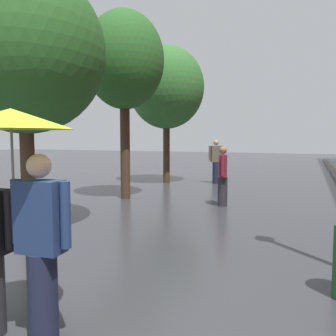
{
  "coord_description": "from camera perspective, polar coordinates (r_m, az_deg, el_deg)",
  "views": [
    {
      "loc": [
        1.94,
        -2.5,
        1.86
      ],
      "look_at": [
        -0.2,
        2.86,
        1.35
      ],
      "focal_mm": 37.59,
      "sensor_mm": 36.0,
      "label": 1
    }
  ],
  "objects": [
    {
      "name": "pedestrian_walking_far",
      "position": [
        9.56,
        8.87,
        -1.25
      ],
      "size": [
        0.29,
        0.58,
        1.62
      ],
      "color": "#2D2D33",
      "rests_on": "ground"
    },
    {
      "name": "street_tree_2",
      "position": [
        14.34,
        -0.26,
        12.87
      ],
      "size": [
        3.0,
        3.0,
        5.46
      ],
      "color": "#473323",
      "rests_on": "ground"
    },
    {
      "name": "couple_under_umbrella",
      "position": [
        3.43,
        -23.79,
        -3.49
      ],
      "size": [
        1.17,
        1.08,
        2.11
      ],
      "color": "#2D2D33",
      "rests_on": "ground"
    },
    {
      "name": "street_tree_0",
      "position": [
        7.54,
        -22.35,
        17.07
      ],
      "size": [
        3.08,
        3.08,
        5.07
      ],
      "color": "#473323",
      "rests_on": "ground"
    },
    {
      "name": "street_tree_1",
      "position": [
        10.86,
        -7.11,
        16.78
      ],
      "size": [
        2.35,
        2.35,
        5.55
      ],
      "color": "#473323",
      "rests_on": "ground"
    },
    {
      "name": "pedestrian_walking_midground",
      "position": [
        14.22,
        7.76,
        1.1
      ],
      "size": [
        0.52,
        0.39,
        1.74
      ],
      "color": "#1E233D",
      "rests_on": "ground"
    }
  ]
}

